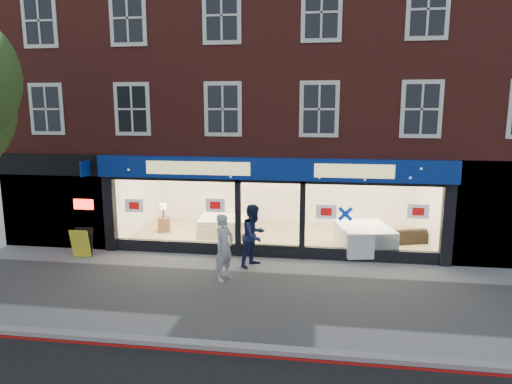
% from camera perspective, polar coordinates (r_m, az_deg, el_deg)
% --- Properties ---
extents(ground, '(120.00, 120.00, 0.00)m').
position_cam_1_polar(ground, '(12.36, 0.07, -12.56)').
color(ground, gray).
rests_on(ground, ground).
extents(kerb_line, '(60.00, 0.10, 0.01)m').
position_cam_1_polar(kerb_line, '(9.62, -2.74, -19.67)').
color(kerb_line, '#8C0A07').
rests_on(kerb_line, ground).
extents(kerb_stone, '(60.00, 0.25, 0.12)m').
position_cam_1_polar(kerb_stone, '(9.76, -2.50, -18.81)').
color(kerb_stone, gray).
rests_on(kerb_stone, ground).
extents(showroom_floor, '(11.00, 4.50, 0.10)m').
position_cam_1_polar(showroom_floor, '(17.27, 2.57, -5.64)').
color(showroom_floor, tan).
rests_on(showroom_floor, ground).
extents(building, '(19.00, 8.26, 10.30)m').
position_cam_1_polar(building, '(18.36, 3.24, 16.17)').
color(building, maroon).
rests_on(building, ground).
extents(display_bed, '(2.06, 2.41, 1.27)m').
position_cam_1_polar(display_bed, '(17.85, -4.03, -3.78)').
color(display_bed, white).
rests_on(display_bed, showroom_floor).
extents(bedside_table, '(0.59, 0.59, 0.55)m').
position_cam_1_polar(bedside_table, '(18.12, -11.45, -4.01)').
color(bedside_table, brown).
rests_on(bedside_table, showroom_floor).
extents(mattress_stack, '(2.06, 2.39, 0.82)m').
position_cam_1_polar(mattress_stack, '(15.93, 13.34, -5.58)').
color(mattress_stack, silver).
rests_on(mattress_stack, showroom_floor).
extents(sofa, '(1.96, 1.28, 0.53)m').
position_cam_1_polar(sofa, '(17.20, 18.01, -5.13)').
color(sofa, black).
rests_on(sofa, showroom_floor).
extents(a_board, '(0.64, 0.42, 0.96)m').
position_cam_1_polar(a_board, '(16.10, -20.92, -5.94)').
color(a_board, yellow).
rests_on(a_board, ground).
extents(pedestrian_grey, '(0.72, 0.83, 1.91)m').
position_cam_1_polar(pedestrian_grey, '(13.00, -4.00, -6.92)').
color(pedestrian_grey, '#AEB0B6').
rests_on(pedestrian_grey, ground).
extents(pedestrian_blue, '(1.11, 1.19, 1.95)m').
position_cam_1_polar(pedestrian_blue, '(14.09, -0.26, -5.45)').
color(pedestrian_blue, '#1A214A').
rests_on(pedestrian_blue, ground).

